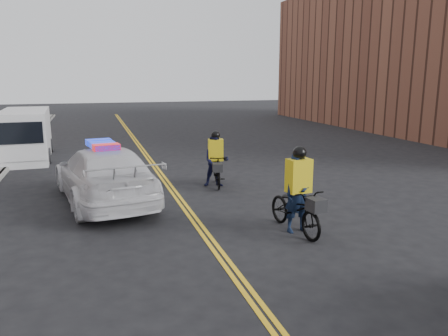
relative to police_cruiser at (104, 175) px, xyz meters
name	(u,v)px	position (x,y,z in m)	size (l,w,h in m)	color
ground	(219,254)	(2.25, -4.96, -0.87)	(120.00, 120.00, 0.00)	black
center_line_left	(160,176)	(2.17, 3.04, -0.86)	(0.10, 60.00, 0.01)	yellow
center_line_right	(164,176)	(2.33, 3.04, -0.86)	(0.10, 60.00, 0.01)	yellow
building_across	(440,53)	(24.25, 13.04, 4.63)	(12.00, 30.00, 11.00)	brown
police_cruiser	(104,175)	(0.00, 0.00, 0.00)	(3.38, 6.26, 1.88)	silver
cargo_van	(26,136)	(-3.25, 8.52, 0.25)	(2.31, 5.56, 2.29)	silver
cyclist_near	(298,202)	(4.52, -4.17, -0.11)	(1.01, 2.28, 2.17)	black
cyclist_far	(216,165)	(3.84, 0.90, -0.09)	(1.00, 2.02, 1.98)	black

